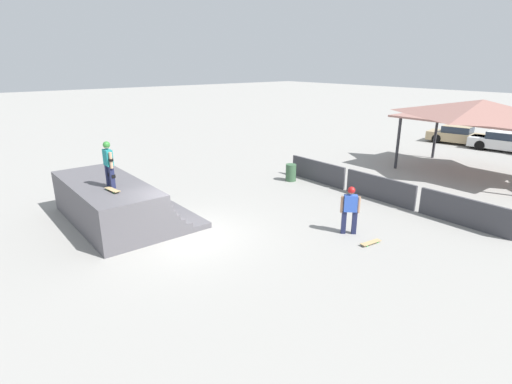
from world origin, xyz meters
TOP-DOWN VIEW (x-y plane):
  - ground_plane at (0.00, 0.00)m, footprint 160.00×160.00m
  - quarter_pipe_ramp at (-2.93, -1.38)m, footprint 5.64×3.87m
  - skater_on_deck at (-2.20, -1.66)m, footprint 0.68×0.24m
  - skateboard_on_deck at (-1.67, -1.80)m, footprint 0.80×0.28m
  - bystander_walking at (3.32, 4.52)m, footprint 0.54×0.55m
  - skateboard_on_ground at (4.34, 4.38)m, footprint 0.29×0.84m
  - barrier_fence at (1.89, 8.34)m, footprint 10.58×0.12m
  - pavilion_shelter at (2.50, 15.76)m, footprint 7.63×4.79m
  - trash_bin at (-2.65, 7.42)m, footprint 0.52×0.52m
  - parked_car_tan at (-1.96, 23.52)m, footprint 4.32×2.39m
  - parked_car_white at (1.20, 23.42)m, footprint 4.45×2.31m

SIDE VIEW (x-z plane):
  - ground_plane at x=0.00m, z-range 0.00..0.00m
  - skateboard_on_ground at x=4.34m, z-range 0.01..0.10m
  - trash_bin at x=-2.65m, z-range 0.00..0.85m
  - barrier_fence at x=1.89m, z-range 0.00..1.05m
  - parked_car_tan at x=-1.96m, z-range -0.04..1.24m
  - parked_car_white at x=1.20m, z-range -0.03..1.24m
  - quarter_pipe_ramp at x=-2.93m, z-range -0.07..1.49m
  - bystander_walking at x=3.32m, z-range 0.15..1.86m
  - skateboard_on_deck at x=-1.67m, z-range 1.58..1.66m
  - skater_on_deck at x=-2.20m, z-range 1.68..3.30m
  - pavilion_shelter at x=2.50m, z-range 1.40..5.31m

